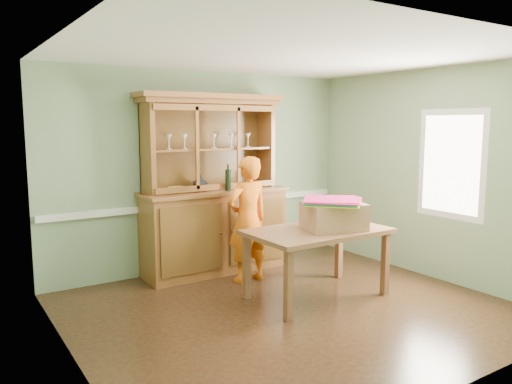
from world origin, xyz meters
TOP-DOWN VIEW (x-y plane):
  - floor at (0.00, 0.00)m, footprint 4.50×4.50m
  - ceiling at (0.00, 0.00)m, footprint 4.50×4.50m
  - wall_back at (0.00, 2.00)m, footprint 4.50×0.00m
  - wall_left at (-2.25, 0.00)m, footprint 0.00×4.00m
  - wall_right at (2.25, 0.00)m, footprint 0.00×4.00m
  - wall_front at (0.00, -2.00)m, footprint 4.50×0.00m
  - chair_rail at (0.00, 1.98)m, footprint 4.41×0.05m
  - framed_map at (-2.23, 0.30)m, footprint 0.03×0.60m
  - window_panel at (2.23, -0.30)m, footprint 0.03×0.96m
  - china_hutch at (-0.01, 1.73)m, footprint 2.03×0.67m
  - dining_table at (0.50, 0.17)m, footprint 1.60×0.97m
  - cardboard_box at (0.67, 0.09)m, footprint 0.77×0.68m
  - kite_stack at (0.65, 0.06)m, footprint 0.84×0.84m
  - person at (0.14, 1.10)m, footprint 0.60×0.40m

SIDE VIEW (x-z plane):
  - floor at x=0.00m, z-range 0.00..0.00m
  - dining_table at x=0.50m, z-range 0.30..1.10m
  - person at x=0.14m, z-range 0.00..1.60m
  - china_hutch at x=-0.01m, z-range -0.36..2.03m
  - chair_rail at x=0.00m, z-range 0.86..0.94m
  - cardboard_box at x=0.67m, z-range 0.80..1.10m
  - kite_stack at x=0.65m, z-range 1.10..1.15m
  - wall_back at x=0.00m, z-range -0.90..3.60m
  - wall_left at x=-2.25m, z-range -0.65..3.35m
  - wall_right at x=2.25m, z-range -0.65..3.35m
  - wall_front at x=0.00m, z-range -0.90..3.60m
  - window_panel at x=2.23m, z-range 0.82..2.18m
  - framed_map at x=-2.23m, z-range 1.32..1.78m
  - ceiling at x=0.00m, z-range 2.70..2.70m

